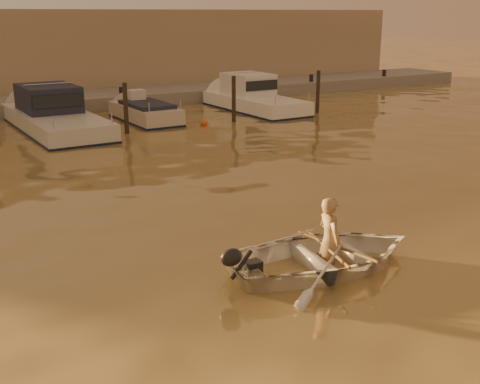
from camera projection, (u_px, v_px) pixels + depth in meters
ground_plane at (375, 237)px, 12.92m from camera, size 160.00×160.00×0.00m
dinghy at (324, 255)px, 11.26m from camera, size 4.10×3.19×0.78m
person at (329, 241)px, 11.22m from camera, size 0.49×0.67×1.69m
outboard_motor at (252, 268)px, 10.68m from camera, size 0.95×0.52×0.70m
oar_port at (336, 246)px, 11.31m from camera, size 0.21×2.10×0.13m
oar_starboard at (327, 248)px, 11.24m from camera, size 0.71×2.02×0.13m
moored_boat_2 at (55, 115)px, 24.54m from camera, size 2.64×8.72×1.75m
moored_boat_3 at (145, 116)px, 26.66m from camera, size 1.77×5.23×0.95m
moored_boat_4 at (255, 98)px, 29.48m from camera, size 2.34×7.18×1.75m
piling_2 at (126, 111)px, 23.80m from camera, size 0.18×0.18×2.20m
piling_3 at (234, 101)px, 26.32m from camera, size 0.18×0.18×2.20m
piling_4 at (318, 94)px, 28.69m from camera, size 0.18×0.18×2.20m
fender_c at (116, 137)px, 22.76m from camera, size 0.30×0.30×0.30m
fender_d at (204, 123)px, 25.67m from camera, size 0.30×0.30×0.30m
fender_e at (300, 115)px, 27.69m from camera, size 0.30×0.30×0.30m
quay at (74, 105)px, 30.39m from camera, size 52.00×4.00×1.00m
waterfront_building at (42, 53)px, 34.22m from camera, size 46.00×7.00×4.80m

